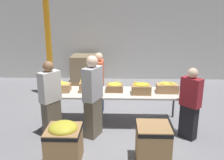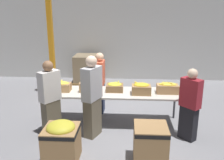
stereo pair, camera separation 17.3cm
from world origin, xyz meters
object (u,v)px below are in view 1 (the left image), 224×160
at_px(volunteer_1, 190,104).
at_px(banana_box_2, 115,87).
at_px(volunteer_0, 99,83).
at_px(volunteer_2, 51,99).
at_px(sorting_table, 114,94).
at_px(pallet_stack_0, 85,70).
at_px(banana_box_1, 88,86).
at_px(donation_bin_0, 64,141).
at_px(support_pillar, 48,33).
at_px(donation_bin_1, 153,143).
at_px(banana_box_0, 60,87).
at_px(volunteer_3, 93,98).
at_px(banana_box_4, 167,87).
at_px(banana_box_3, 141,88).

bearing_deg(volunteer_1, banana_box_2, 22.99).
bearing_deg(volunteer_0, volunteer_2, -33.14).
height_order(sorting_table, pallet_stack_0, pallet_stack_0).
relative_size(banana_box_1, volunteer_0, 0.26).
xyz_separation_m(donation_bin_0, support_pillar, (-1.15, 3.45, 1.59)).
distance_m(volunteer_1, donation_bin_0, 2.68).
bearing_deg(donation_bin_1, banana_box_2, 113.27).
distance_m(banana_box_0, volunteer_1, 2.97).
relative_size(banana_box_1, volunteer_2, 0.25).
bearing_deg(volunteer_1, volunteer_3, 47.21).
height_order(banana_box_2, volunteer_2, volunteer_2).
bearing_deg(banana_box_4, support_pillar, 150.51).
bearing_deg(volunteer_0, pallet_stack_0, -161.27).
bearing_deg(volunteer_1, banana_box_0, 35.00).
bearing_deg(volunteer_1, donation_bin_0, 68.71).
bearing_deg(volunteer_0, sorting_table, 34.43).
bearing_deg(support_pillar, donation_bin_1, -51.43).
bearing_deg(banana_box_0, donation_bin_0, -75.44).
relative_size(volunteer_2, volunteer_3, 0.93).
height_order(banana_box_1, donation_bin_0, banana_box_1).
distance_m(sorting_table, banana_box_1, 0.64).
bearing_deg(banana_box_2, pallet_stack_0, 110.18).
bearing_deg(pallet_stack_0, volunteer_1, -54.74).
height_order(banana_box_2, donation_bin_1, banana_box_2).
bearing_deg(volunteer_0, support_pillar, -123.54).
xyz_separation_m(volunteer_2, support_pillar, (-0.67, 2.47, 1.17)).
distance_m(sorting_table, banana_box_4, 1.26).
height_order(banana_box_1, pallet_stack_0, banana_box_1).
bearing_deg(donation_bin_1, volunteer_3, 140.42).
bearing_deg(volunteer_2, donation_bin_0, -117.90).
distance_m(banana_box_2, support_pillar, 2.90).
bearing_deg(banana_box_1, banana_box_0, -179.70).
distance_m(banana_box_4, donation_bin_0, 2.70).
xyz_separation_m(banana_box_3, volunteer_1, (0.98, -0.57, -0.16)).
bearing_deg(banana_box_0, sorting_table, 0.27).
xyz_separation_m(banana_box_0, pallet_stack_0, (0.13, 3.24, -0.40)).
xyz_separation_m(banana_box_3, volunteer_2, (-1.98, -0.53, -0.10)).
xyz_separation_m(banana_box_1, donation_bin_1, (1.34, -1.61, -0.56)).
distance_m(volunteer_2, support_pillar, 2.81).
relative_size(banana_box_3, volunteer_3, 0.24).
bearing_deg(volunteer_1, banana_box_4, -13.24).
height_order(banana_box_0, volunteer_1, volunteer_1).
distance_m(banana_box_4, donation_bin_1, 1.77).
xyz_separation_m(volunteer_0, volunteer_1, (2.02, -1.33, -0.03)).
distance_m(sorting_table, volunteer_1, 1.74).
xyz_separation_m(volunteer_0, support_pillar, (-1.60, 1.17, 1.20)).
distance_m(banana_box_1, banana_box_2, 0.63).
relative_size(volunteer_0, donation_bin_1, 2.20).
height_order(banana_box_0, volunteer_3, volunteer_3).
distance_m(volunteer_2, donation_bin_1, 2.34).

